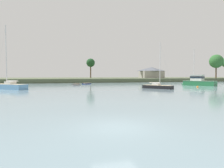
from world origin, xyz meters
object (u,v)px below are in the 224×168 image
Objects in this scene: sailboat_sand at (195,83)px; sailboat_skyblue at (9,88)px; cruiser_green at (196,83)px; dinghy_grey at (76,85)px; mooring_buoy_orange at (197,87)px; sailboat_black at (158,88)px; dinghy_navy at (87,84)px.

sailboat_skyblue is (-56.50, -14.17, 0.02)m from sailboat_sand.
dinghy_grey is (-31.93, 10.11, -0.54)m from cruiser_green.
mooring_buoy_orange is (-5.70, -7.42, -0.61)m from cruiser_green.
mooring_buoy_orange is at bearing -7.56° from sailboat_skyblue.
cruiser_green reaches higher than mooring_buoy_orange.
dinghy_grey is at bearing 146.25° from mooring_buoy_orange.
dinghy_grey is 6.89× the size of mooring_buoy_orange.
cruiser_green is 18.23× the size of mooring_buoy_orange.
cruiser_green is 0.95× the size of sailboat_black.
sailboat_sand is (9.55, 12.23, -0.42)m from cruiser_green.
sailboat_sand is 58.25m from sailboat_skyblue.
dinghy_navy is 6.14× the size of mooring_buoy_orange.
cruiser_green is at bearing -17.56° from dinghy_grey.
sailboat_sand reaches higher than mooring_buoy_orange.
cruiser_green is 0.74× the size of sailboat_sand.
cruiser_green is 46.99m from sailboat_skyblue.
dinghy_navy reaches higher than mooring_buoy_orange.
dinghy_grey is (-14.81, 19.08, -0.05)m from sailboat_black.
sailboat_skyblue is at bearing -141.26° from dinghy_grey.
sailboat_black reaches higher than dinghy_grey.
sailboat_skyblue is 41.61m from mooring_buoy_orange.
sailboat_skyblue reaches higher than sailboat_sand.
sailboat_sand is at bearing 52.01° from cruiser_green.
sailboat_black is at bearing -68.10° from dinghy_navy.
mooring_buoy_orange is (26.23, -17.52, -0.07)m from dinghy_grey.
sailboat_skyblue is (-46.95, -1.94, -0.40)m from cruiser_green.
dinghy_navy is (-37.37, 5.41, -0.14)m from sailboat_sand.
sailboat_sand is at bearing 52.17° from mooring_buoy_orange.
sailboat_skyblue reaches higher than dinghy_navy.
cruiser_green is 9.38m from mooring_buoy_orange.
dinghy_grey is at bearing 38.74° from sailboat_skyblue.
sailboat_black is 0.74× the size of sailboat_skyblue.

